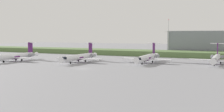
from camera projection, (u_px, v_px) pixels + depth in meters
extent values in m
plane|color=gray|center=(115.00, 62.00, 132.24)|extent=(500.00, 500.00, 0.00)
cube|color=#597542|center=(143.00, 53.00, 171.92)|extent=(320.00, 20.00, 3.18)
cylinder|color=white|center=(15.00, 56.00, 134.86)|extent=(2.70, 24.00, 2.70)
cone|color=white|center=(34.00, 54.00, 147.56)|extent=(2.30, 4.00, 2.29)
cylinder|color=#591E66|center=(15.00, 56.00, 134.87)|extent=(2.76, 3.60, 2.76)
cube|color=white|center=(5.00, 57.00, 136.44)|extent=(11.00, 3.20, 0.36)
cube|color=white|center=(23.00, 58.00, 131.56)|extent=(11.00, 3.20, 0.36)
cube|color=#591E66|center=(30.00, 47.00, 144.53)|extent=(0.36, 3.20, 5.20)
cube|color=white|center=(31.00, 43.00, 144.61)|extent=(6.80, 1.80, 0.24)
cylinder|color=gray|center=(25.00, 54.00, 144.12)|extent=(1.50, 3.40, 1.50)
cylinder|color=gray|center=(32.00, 55.00, 142.26)|extent=(1.50, 3.40, 1.50)
cylinder|color=gray|center=(4.00, 60.00, 128.22)|extent=(0.20, 0.20, 0.65)
cylinder|color=black|center=(4.00, 62.00, 128.26)|extent=(0.30, 0.90, 0.90)
cylinder|color=black|center=(16.00, 60.00, 137.98)|extent=(0.35, 0.90, 0.90)
cylinder|color=black|center=(22.00, 60.00, 136.41)|extent=(0.35, 0.90, 0.90)
cylinder|color=white|center=(79.00, 57.00, 129.64)|extent=(2.70, 24.00, 2.70)
cone|color=white|center=(63.00, 59.00, 117.40)|extent=(2.70, 3.00, 2.70)
cone|color=white|center=(93.00, 55.00, 142.35)|extent=(2.30, 4.00, 2.29)
cube|color=black|center=(65.00, 58.00, 119.08)|extent=(2.02, 1.80, 0.90)
cylinder|color=#591E66|center=(79.00, 57.00, 129.66)|extent=(2.76, 3.60, 2.76)
cube|color=white|center=(67.00, 58.00, 131.22)|extent=(11.00, 3.20, 0.36)
cube|color=white|center=(89.00, 59.00, 126.34)|extent=(11.00, 3.20, 0.36)
cube|color=#591E66|center=(90.00, 48.00, 139.31)|extent=(0.36, 3.20, 5.20)
cube|color=white|center=(91.00, 43.00, 139.40)|extent=(6.80, 1.80, 0.24)
cylinder|color=gray|center=(85.00, 55.00, 138.90)|extent=(1.50, 3.40, 1.50)
cylinder|color=gray|center=(93.00, 55.00, 137.05)|extent=(1.50, 3.40, 1.50)
cylinder|color=gray|center=(71.00, 62.00, 123.01)|extent=(0.20, 0.20, 0.65)
cylinder|color=black|center=(71.00, 63.00, 123.05)|extent=(0.30, 0.90, 0.90)
cylinder|color=black|center=(78.00, 61.00, 132.76)|extent=(0.35, 0.90, 0.90)
cylinder|color=black|center=(85.00, 61.00, 131.19)|extent=(0.35, 0.90, 0.90)
cylinder|color=white|center=(147.00, 58.00, 126.62)|extent=(2.70, 24.00, 2.70)
cone|color=white|center=(137.00, 60.00, 114.37)|extent=(2.70, 3.00, 2.70)
cone|color=white|center=(155.00, 55.00, 139.32)|extent=(2.30, 4.00, 2.29)
cube|color=black|center=(139.00, 59.00, 116.06)|extent=(2.02, 1.80, 0.90)
cylinder|color=#591E66|center=(147.00, 58.00, 126.63)|extent=(2.76, 3.60, 2.76)
cube|color=white|center=(134.00, 59.00, 128.20)|extent=(11.00, 3.20, 0.36)
cube|color=white|center=(159.00, 60.00, 123.32)|extent=(11.00, 3.20, 0.36)
cube|color=#591E66|center=(154.00, 48.00, 136.29)|extent=(0.36, 3.20, 5.20)
cube|color=white|center=(154.00, 43.00, 136.37)|extent=(6.80, 1.80, 0.24)
cylinder|color=gray|center=(148.00, 56.00, 135.88)|extent=(1.50, 3.40, 1.50)
cylinder|color=gray|center=(157.00, 56.00, 134.02)|extent=(1.50, 3.40, 1.50)
cylinder|color=gray|center=(142.00, 62.00, 119.99)|extent=(0.20, 0.20, 0.65)
cylinder|color=black|center=(142.00, 63.00, 120.03)|extent=(0.30, 0.90, 0.90)
cylinder|color=black|center=(145.00, 61.00, 129.74)|extent=(0.35, 0.90, 0.90)
cylinder|color=black|center=(153.00, 62.00, 128.17)|extent=(0.35, 0.90, 0.90)
cylinder|color=white|center=(216.00, 59.00, 121.57)|extent=(2.70, 24.00, 2.70)
cone|color=white|center=(213.00, 61.00, 109.32)|extent=(2.70, 3.00, 2.70)
cone|color=white|center=(218.00, 56.00, 134.27)|extent=(2.30, 4.00, 2.29)
cube|color=black|center=(214.00, 60.00, 111.01)|extent=(2.03, 1.80, 0.90)
cylinder|color=#591E66|center=(216.00, 59.00, 121.58)|extent=(2.76, 3.60, 2.76)
cube|color=white|center=(202.00, 60.00, 123.15)|extent=(11.00, 3.20, 0.36)
cube|color=#591E66|center=(218.00, 48.00, 131.24)|extent=(0.36, 3.20, 5.20)
cube|color=white|center=(218.00, 43.00, 131.32)|extent=(6.80, 1.80, 0.24)
cylinder|color=gray|center=(212.00, 56.00, 130.83)|extent=(1.50, 3.40, 1.50)
cylinder|color=gray|center=(222.00, 57.00, 128.97)|extent=(1.50, 3.40, 1.50)
cylinder|color=gray|center=(214.00, 63.00, 114.93)|extent=(0.20, 0.20, 0.65)
cylinder|color=black|center=(214.00, 65.00, 114.97)|extent=(0.30, 0.90, 0.90)
cylinder|color=black|center=(212.00, 62.00, 124.69)|extent=(0.35, 0.90, 0.90)
cylinder|color=black|center=(221.00, 63.00, 123.12)|extent=(0.35, 0.90, 0.90)
cylinder|color=#B2B2B7|center=(168.00, 44.00, 175.79)|extent=(0.50, 0.50, 14.39)
cylinder|color=#B2B2B7|center=(168.00, 26.00, 174.92)|extent=(0.28, 0.28, 7.75)
cube|color=#B2B2B7|center=(168.00, 32.00, 175.19)|extent=(4.40, 0.20, 0.20)
sphere|color=red|center=(169.00, 20.00, 174.60)|extent=(0.50, 0.50, 0.50)
cube|color=gray|center=(207.00, 43.00, 178.74)|extent=(45.49, 24.87, 15.31)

